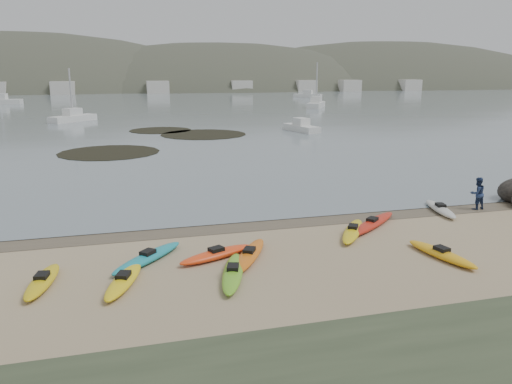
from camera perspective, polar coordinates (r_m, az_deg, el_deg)
name	(u,v)px	position (r m, az deg, el deg)	size (l,w,h in m)	color
ground	(256,222)	(24.23, 0.00, -3.45)	(600.00, 600.00, 0.00)	tan
wet_sand	(258,224)	(23.96, 0.19, -3.64)	(60.00, 60.00, 0.00)	brown
water	(129,83)	(322.50, -14.30, 11.99)	(1200.00, 1200.00, 0.00)	slate
kayaks	(281,248)	(20.35, 2.89, -6.36)	(19.96, 9.24, 0.34)	beige
person_east	(477,193)	(28.70, 23.97, -0.15)	(0.84, 0.65, 1.73)	navy
kelp_mats	(165,139)	(55.06, -10.37, 6.03)	(19.61, 24.29, 0.04)	black
moored_boats	(186,104)	(103.73, -8.03, 9.91)	(83.73, 80.62, 1.24)	silver
far_hills	(228,125)	(222.25, -3.21, 7.69)	(550.00, 135.00, 80.00)	#384235
far_town	(158,87)	(167.88, -11.17, 11.66)	(199.00, 5.00, 4.00)	beige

